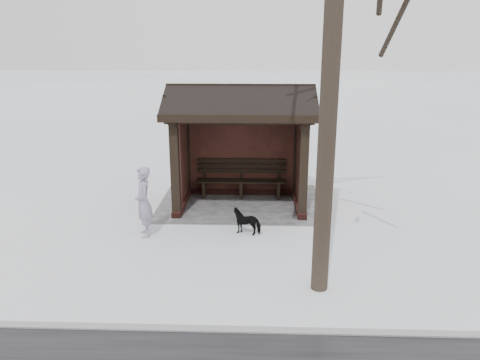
{
  "coord_description": "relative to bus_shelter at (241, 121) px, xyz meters",
  "views": [
    {
      "loc": [
        -0.41,
        11.4,
        4.04
      ],
      "look_at": [
        -0.02,
        0.8,
        0.91
      ],
      "focal_mm": 35.0,
      "sensor_mm": 36.0,
      "label": 1
    }
  ],
  "objects": [
    {
      "name": "pedestrian",
      "position": [
        2.0,
        2.21,
        -1.4
      ],
      "size": [
        0.54,
        0.65,
        1.54
      ],
      "primitive_type": "imported",
      "rotation": [
        0.0,
        0.0,
        1.94
      ],
      "color": "#8E89A0",
      "rests_on": "ground"
    },
    {
      "name": "trampled_patch",
      "position": [
        0.0,
        -0.04,
        -2.16
      ],
      "size": [
        4.2,
        3.2,
        0.02
      ],
      "primitive_type": "cube",
      "color": "gray",
      "rests_on": "ground"
    },
    {
      "name": "ground",
      "position": [
        0.0,
        0.16,
        -2.17
      ],
      "size": [
        120.0,
        120.0,
        0.0
      ],
      "primitive_type": "plane",
      "color": "white",
      "rests_on": "ground"
    },
    {
      "name": "kerb",
      "position": [
        0.0,
        5.66,
        -2.16
      ],
      "size": [
        120.0,
        0.15,
        0.06
      ],
      "primitive_type": "cube",
      "color": "gray",
      "rests_on": "ground"
    },
    {
      "name": "bus_shelter",
      "position": [
        0.0,
        0.0,
        0.0
      ],
      "size": [
        3.6,
        2.4,
        3.09
      ],
      "color": "#351613",
      "rests_on": "ground"
    },
    {
      "name": "dog",
      "position": [
        -0.21,
        1.97,
        -1.89
      ],
      "size": [
        0.71,
        0.45,
        0.55
      ],
      "primitive_type": "imported",
      "rotation": [
        0.0,
        0.0,
        1.33
      ],
      "color": "black",
      "rests_on": "ground"
    }
  ]
}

